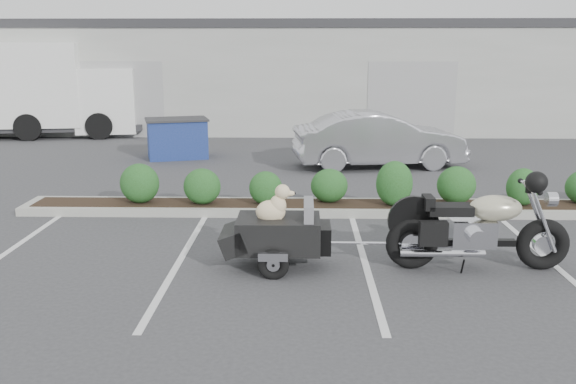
{
  "coord_description": "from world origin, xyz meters",
  "views": [
    {
      "loc": [
        0.28,
        -9.01,
        3.02
      ],
      "look_at": [
        0.05,
        0.62,
        0.75
      ],
      "focal_mm": 38.0,
      "sensor_mm": 36.0,
      "label": 1
    }
  ],
  "objects_px": {
    "sedan": "(379,140)",
    "dumpster": "(177,138)",
    "delivery_truck": "(39,92)",
    "pet_trailer": "(277,232)",
    "motorcycle": "(478,229)"
  },
  "relations": [
    {
      "from": "delivery_truck",
      "to": "pet_trailer",
      "type": "bearing_deg",
      "value": -64.96
    },
    {
      "from": "dumpster",
      "to": "pet_trailer",
      "type": "bearing_deg",
      "value": -86.8
    },
    {
      "from": "sedan",
      "to": "delivery_truck",
      "type": "bearing_deg",
      "value": 55.51
    },
    {
      "from": "pet_trailer",
      "to": "dumpster",
      "type": "xyz_separation_m",
      "value": [
        -3.19,
        8.8,
        0.05
      ]
    },
    {
      "from": "motorcycle",
      "to": "pet_trailer",
      "type": "bearing_deg",
      "value": 179.47
    },
    {
      "from": "pet_trailer",
      "to": "sedan",
      "type": "height_order",
      "value": "sedan"
    },
    {
      "from": "motorcycle",
      "to": "dumpster",
      "type": "distance_m",
      "value": 10.66
    },
    {
      "from": "sedan",
      "to": "dumpster",
      "type": "xyz_separation_m",
      "value": [
        -5.51,
        1.25,
        -0.16
      ]
    },
    {
      "from": "motorcycle",
      "to": "delivery_truck",
      "type": "bearing_deg",
      "value": 131.61
    },
    {
      "from": "pet_trailer",
      "to": "delivery_truck",
      "type": "distance_m",
      "value": 15.84
    },
    {
      "from": "motorcycle",
      "to": "dumpster",
      "type": "relative_size",
      "value": 1.31
    },
    {
      "from": "sedan",
      "to": "delivery_truck",
      "type": "relative_size",
      "value": 0.6
    },
    {
      "from": "delivery_truck",
      "to": "motorcycle",
      "type": "bearing_deg",
      "value": -57.44
    },
    {
      "from": "motorcycle",
      "to": "pet_trailer",
      "type": "height_order",
      "value": "motorcycle"
    },
    {
      "from": "pet_trailer",
      "to": "sedan",
      "type": "bearing_deg",
      "value": 72.88
    }
  ]
}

